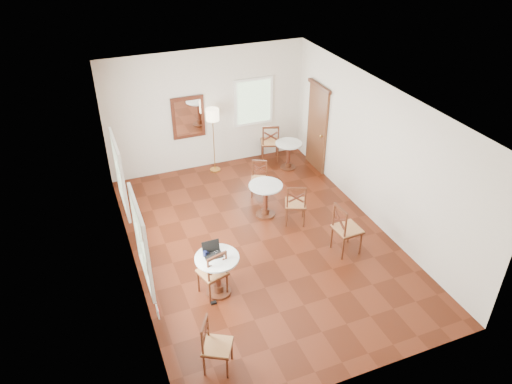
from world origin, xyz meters
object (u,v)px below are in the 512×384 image
at_px(chair_back_b, 259,179).
at_px(power_adapter, 214,303).
at_px(navy_mug, 205,254).
at_px(water_glass, 216,254).
at_px(chair_near_b, 216,346).
at_px(chair_back_a, 270,142).
at_px(mouse, 216,257).
at_px(cafe_table_back, 288,153).
at_px(chair_mid_a, 296,204).
at_px(chair_mid_b, 346,229).
at_px(floor_lamp, 213,119).
at_px(laptop, 212,251).
at_px(cafe_table_mid, 266,197).
at_px(chair_near_a, 213,273).
at_px(cafe_table_near, 218,271).

bearing_deg(chair_back_b, power_adapter, -97.75).
bearing_deg(navy_mug, water_glass, -25.63).
bearing_deg(chair_near_b, chair_back_a, -0.12).
bearing_deg(mouse, chair_back_b, 63.21).
bearing_deg(cafe_table_back, chair_mid_a, -111.45).
height_order(chair_mid_b, floor_lamp, floor_lamp).
relative_size(chair_mid_b, laptop, 3.45).
bearing_deg(laptop, cafe_table_mid, 45.40).
distance_m(chair_near_b, chair_back_b, 4.88).
bearing_deg(water_glass, chair_near_b, -108.47).
height_order(navy_mug, water_glass, water_glass).
bearing_deg(cafe_table_back, chair_mid_b, -96.55).
height_order(chair_near_b, chair_back_a, chair_back_a).
bearing_deg(chair_back_b, cafe_table_mid, -76.10).
bearing_deg(chair_near_a, laptop, -125.99).
relative_size(cafe_table_mid, floor_lamp, 0.46).
relative_size(chair_near_b, chair_mid_b, 0.85).
xyz_separation_m(chair_mid_b, water_glass, (-2.66, -0.17, 0.32)).
bearing_deg(mouse, chair_mid_b, 11.95).
distance_m(mouse, power_adapter, 0.85).
relative_size(cafe_table_back, chair_back_b, 0.85).
distance_m(chair_near_a, power_adapter, 0.53).
xyz_separation_m(cafe_table_mid, chair_near_b, (-2.21, -3.41, -0.02)).
height_order(chair_mid_b, chair_back_a, chair_mid_b).
bearing_deg(chair_near_b, mouse, 11.19).
xyz_separation_m(chair_back_a, water_glass, (-2.80, -4.21, 0.34)).
bearing_deg(chair_mid_b, chair_near_a, 90.97).
bearing_deg(cafe_table_back, cafe_table_near, -129.80).
relative_size(cafe_table_near, chair_back_b, 0.96).
xyz_separation_m(chair_near_b, floor_lamp, (1.79, 5.73, 0.95)).
height_order(chair_near_a, navy_mug, chair_near_a).
height_order(cafe_table_back, chair_back_b, chair_back_b).
distance_m(cafe_table_back, power_adapter, 5.07).
relative_size(cafe_table_back, laptop, 2.29).
xyz_separation_m(cafe_table_near, chair_near_a, (-0.08, 0.01, -0.02)).
distance_m(chair_near_b, power_adapter, 1.37).
bearing_deg(mouse, cafe_table_mid, 56.11).
distance_m(chair_mid_b, chair_back_b, 2.68).
height_order(water_glass, power_adapter, water_glass).
xyz_separation_m(chair_back_b, power_adapter, (-2.06, -2.99, -0.39)).
xyz_separation_m(chair_near_a, power_adapter, (-0.09, -0.24, -0.46)).
bearing_deg(chair_mid_a, laptop, 54.24).
xyz_separation_m(mouse, navy_mug, (-0.16, 0.11, 0.03)).
height_order(chair_near_b, mouse, chair_near_b).
distance_m(cafe_table_back, mouse, 4.78).
bearing_deg(chair_near_a, chair_near_b, 57.53).
distance_m(chair_mid_b, water_glass, 2.68).
bearing_deg(navy_mug, floor_lamp, 70.60).
bearing_deg(water_glass, chair_near_a, -166.81).
bearing_deg(cafe_table_mid, floor_lamp, 100.15).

